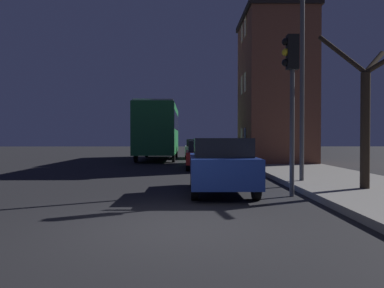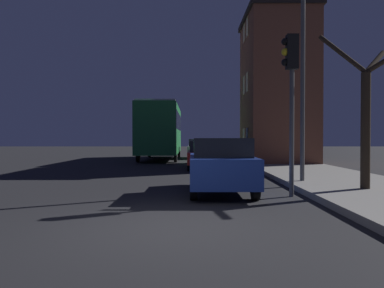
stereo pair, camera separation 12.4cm
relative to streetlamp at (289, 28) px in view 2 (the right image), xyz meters
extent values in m
plane|color=black|center=(-3.53, -5.59, -5.07)|extent=(120.00, 120.00, 0.00)
cube|color=brown|center=(1.89, 10.18, -0.73)|extent=(3.65, 5.38, 8.35)
cube|color=black|center=(1.89, 10.18, 3.59)|extent=(3.89, 5.62, 0.30)
cube|color=black|center=(0.04, 9.54, -3.50)|extent=(0.03, 0.70, 1.10)
cube|color=#F2D172|center=(0.04, 10.82, -3.50)|extent=(0.03, 0.70, 1.10)
cube|color=#F2D172|center=(0.04, 9.54, -0.33)|extent=(0.03, 0.70, 1.10)
cube|color=#F2D172|center=(0.04, 10.82, -0.33)|extent=(0.03, 0.70, 1.10)
cube|color=#F2D172|center=(0.04, 9.54, 2.84)|extent=(0.03, 0.70, 1.10)
cube|color=#F2D172|center=(0.04, 10.82, 2.84)|extent=(0.03, 0.70, 1.10)
cylinder|color=#4C4C4C|center=(0.42, 0.00, -1.54)|extent=(0.14, 0.14, 6.72)
cylinder|color=#4C4C4C|center=(-0.52, -2.21, -3.40)|extent=(0.12, 0.12, 3.33)
cube|color=black|center=(-0.52, -2.21, -1.29)|extent=(0.30, 0.24, 0.90)
sphere|color=black|center=(-0.70, -2.21, -1.02)|extent=(0.20, 0.20, 0.20)
sphere|color=yellow|center=(-0.70, -2.21, -1.29)|extent=(0.20, 0.20, 0.20)
sphere|color=black|center=(-0.70, -2.21, -1.56)|extent=(0.20, 0.20, 0.20)
cylinder|color=#2D2319|center=(1.57, -1.89, -3.33)|extent=(0.25, 0.25, 3.14)
cylinder|color=#2D2319|center=(1.08, -1.49, -1.18)|extent=(1.12, 0.94, 1.26)
cylinder|color=#2D2319|center=(1.96, -1.56, -1.42)|extent=(0.93, 0.80, 0.79)
cube|color=#1E6B33|center=(-5.35, 14.66, -2.96)|extent=(2.55, 9.53, 3.25)
cube|color=black|center=(-5.35, 14.66, -2.38)|extent=(2.57, 8.77, 1.17)
cube|color=#B2B2B2|center=(-5.35, 14.66, -1.28)|extent=(2.42, 9.05, 0.12)
cylinder|color=black|center=(-4.16, 17.75, -4.59)|extent=(0.18, 0.96, 0.96)
cylinder|color=black|center=(-6.53, 17.75, -4.59)|extent=(0.18, 0.96, 0.96)
cylinder|color=black|center=(-4.16, 11.56, -4.59)|extent=(0.18, 0.96, 0.96)
cylinder|color=black|center=(-6.53, 11.56, -4.59)|extent=(0.18, 0.96, 0.96)
cube|color=navy|center=(-2.32, -1.50, -4.40)|extent=(1.71, 3.88, 0.74)
cube|color=black|center=(-2.32, -1.69, -3.78)|extent=(1.50, 2.02, 0.50)
cylinder|color=black|center=(-1.56, -0.24, -4.77)|extent=(0.18, 0.59, 0.59)
cylinder|color=black|center=(-3.09, -0.24, -4.77)|extent=(0.18, 0.59, 0.59)
cylinder|color=black|center=(-1.56, -2.76, -4.77)|extent=(0.18, 0.59, 0.59)
cylinder|color=black|center=(-3.09, -2.76, -4.77)|extent=(0.18, 0.59, 0.59)
cube|color=#B21E19|center=(-2.40, 6.73, -4.49)|extent=(1.88, 4.16, 0.56)
cube|color=black|center=(-2.40, 6.52, -3.94)|extent=(1.65, 2.16, 0.53)
cylinder|color=black|center=(-1.55, 8.08, -4.76)|extent=(0.18, 0.61, 0.61)
cylinder|color=black|center=(-3.25, 8.08, -4.76)|extent=(0.18, 0.61, 0.61)
cylinder|color=black|center=(-1.55, 5.38, -4.76)|extent=(0.18, 0.61, 0.61)
cylinder|color=black|center=(-3.25, 5.38, -4.76)|extent=(0.18, 0.61, 0.61)
cube|color=#B7BABF|center=(-2.52, 16.14, -4.46)|extent=(1.90, 3.80, 0.62)
cube|color=black|center=(-2.52, 15.95, -3.89)|extent=(1.67, 1.98, 0.52)
cylinder|color=black|center=(-1.66, 17.38, -4.77)|extent=(0.18, 0.59, 0.59)
cylinder|color=black|center=(-3.38, 17.38, -4.77)|extent=(0.18, 0.59, 0.59)
cylinder|color=black|center=(-1.66, 14.91, -4.77)|extent=(0.18, 0.59, 0.59)
cylinder|color=black|center=(-3.38, 14.91, -4.77)|extent=(0.18, 0.59, 0.59)
camera|label=1|loc=(-3.25, -11.99, -3.53)|focal=35.00mm
camera|label=2|loc=(-3.13, -11.99, -3.53)|focal=35.00mm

